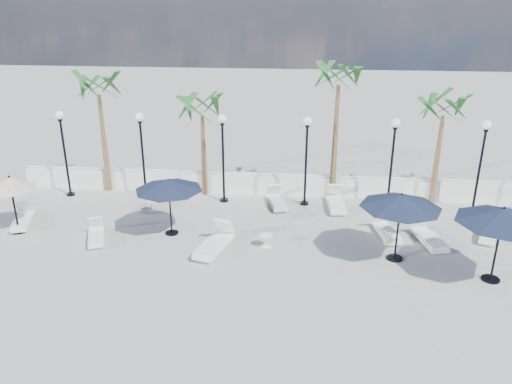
# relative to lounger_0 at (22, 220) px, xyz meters

# --- Properties ---
(ground) EXTENTS (100.00, 100.00, 0.00)m
(ground) POSITION_rel_lounger_0_xyz_m (10.95, -3.27, -0.23)
(ground) COLOR gray
(ground) RESTS_ON ground
(balustrade) EXTENTS (26.00, 0.30, 1.01)m
(balustrade) POSITION_rel_lounger_0_xyz_m (10.95, 4.23, 0.24)
(balustrade) COLOR silver
(balustrade) RESTS_ON ground
(lamppost_0) EXTENTS (0.36, 0.36, 3.84)m
(lamppost_0) POSITION_rel_lounger_0_xyz_m (0.45, 3.23, 2.26)
(lamppost_0) COLOR black
(lamppost_0) RESTS_ON ground
(lamppost_1) EXTENTS (0.36, 0.36, 3.84)m
(lamppost_1) POSITION_rel_lounger_0_xyz_m (3.95, 3.23, 2.26)
(lamppost_1) COLOR black
(lamppost_1) RESTS_ON ground
(lamppost_2) EXTENTS (0.36, 0.36, 3.84)m
(lamppost_2) POSITION_rel_lounger_0_xyz_m (7.45, 3.23, 2.26)
(lamppost_2) COLOR black
(lamppost_2) RESTS_ON ground
(lamppost_3) EXTENTS (0.36, 0.36, 3.84)m
(lamppost_3) POSITION_rel_lounger_0_xyz_m (10.95, 3.23, 2.26)
(lamppost_3) COLOR black
(lamppost_3) RESTS_ON ground
(lamppost_4) EXTENTS (0.36, 0.36, 3.84)m
(lamppost_4) POSITION_rel_lounger_0_xyz_m (14.45, 3.23, 2.26)
(lamppost_4) COLOR black
(lamppost_4) RESTS_ON ground
(lamppost_5) EXTENTS (0.36, 0.36, 3.84)m
(lamppost_5) POSITION_rel_lounger_0_xyz_m (17.95, 3.23, 2.26)
(lamppost_5) COLOR black
(lamppost_5) RESTS_ON ground
(palm_0) EXTENTS (2.60, 2.60, 5.50)m
(palm_0) POSITION_rel_lounger_0_xyz_m (1.95, 4.03, 4.30)
(palm_0) COLOR brown
(palm_0) RESTS_ON ground
(palm_1) EXTENTS (2.60, 2.60, 4.70)m
(palm_1) POSITION_rel_lounger_0_xyz_m (6.45, 4.03, 3.53)
(palm_1) COLOR brown
(palm_1) RESTS_ON ground
(palm_2) EXTENTS (2.60, 2.60, 6.10)m
(palm_2) POSITION_rel_lounger_0_xyz_m (12.15, 4.03, 4.89)
(palm_2) COLOR brown
(palm_2) RESTS_ON ground
(palm_3) EXTENTS (2.60, 2.60, 4.90)m
(palm_3) POSITION_rel_lounger_0_xyz_m (16.45, 4.03, 3.72)
(palm_3) COLOR brown
(palm_3) RESTS_ON ground
(lounger_0) EXTENTS (1.15, 1.91, 0.68)m
(lounger_0) POSITION_rel_lounger_0_xyz_m (0.00, 0.00, 0.00)
(lounger_0) COLOR white
(lounger_0) RESTS_ON ground
(lounger_1) EXTENTS (1.11, 1.75, 0.62)m
(lounger_1) POSITION_rel_lounger_0_xyz_m (3.38, -0.99, -0.02)
(lounger_1) COLOR white
(lounger_1) RESTS_ON ground
(lounger_2) EXTENTS (1.22, 2.26, 0.81)m
(lounger_2) POSITION_rel_lounger_0_xyz_m (7.84, -1.31, 0.04)
(lounger_2) COLOR white
(lounger_2) RESTS_ON ground
(lounger_3) EXTENTS (1.04, 1.88, 0.67)m
(lounger_3) POSITION_rel_lounger_0_xyz_m (9.76, 2.94, -0.00)
(lounger_3) COLOR white
(lounger_3) RESTS_ON ground
(lounger_4) EXTENTS (0.82, 2.07, 0.76)m
(lounger_4) POSITION_rel_lounger_0_xyz_m (12.27, 2.95, 0.02)
(lounger_4) COLOR white
(lounger_4) RESTS_ON ground
(lounger_5) EXTENTS (1.05, 2.07, 0.74)m
(lounger_5) POSITION_rel_lounger_0_xyz_m (15.47, -0.00, 0.02)
(lounger_5) COLOR white
(lounger_5) RESTS_ON ground
(lounger_6) EXTENTS (0.92, 1.97, 0.71)m
(lounger_6) POSITION_rel_lounger_0_xyz_m (14.04, 0.43, 0.01)
(lounger_6) COLOR white
(lounger_6) RESTS_ON ground
(lounger_7) EXTENTS (1.10, 1.78, 0.64)m
(lounger_7) POSITION_rel_lounger_0_xyz_m (17.74, 0.68, -0.02)
(lounger_7) COLOR white
(lounger_7) RESTS_ON ground
(side_table_0) EXTENTS (0.45, 0.45, 0.44)m
(side_table_0) POSITION_rel_lounger_0_xyz_m (4.62, 1.83, 0.03)
(side_table_0) COLOR white
(side_table_0) RESTS_ON ground
(side_table_1) EXTENTS (0.48, 0.48, 0.46)m
(side_table_1) POSITION_rel_lounger_0_xyz_m (9.63, -0.86, 0.05)
(side_table_1) COLOR white
(side_table_1) RESTS_ON ground
(side_table_2) EXTENTS (0.58, 0.58, 0.56)m
(side_table_2) POSITION_rel_lounger_0_xyz_m (14.06, -0.12, 0.11)
(side_table_2) COLOR white
(side_table_2) RESTS_ON ground
(parasol_navy_left) EXTENTS (2.51, 2.51, 2.22)m
(parasol_navy_left) POSITION_rel_lounger_0_xyz_m (5.99, -0.15, 1.72)
(parasol_navy_left) COLOR black
(parasol_navy_left) RESTS_ON ground
(parasol_navy_mid) EXTENTS (2.81, 2.81, 2.51)m
(parasol_navy_mid) POSITION_rel_lounger_0_xyz_m (16.87, -2.39, 1.98)
(parasol_navy_mid) COLOR black
(parasol_navy_mid) RESTS_ON ground
(parasol_navy_right) EXTENTS (2.70, 2.70, 2.42)m
(parasol_navy_right) POSITION_rel_lounger_0_xyz_m (14.06, -1.31, 1.90)
(parasol_navy_right) COLOR black
(parasol_navy_right) RESTS_ON ground
(parasol_cream_small) EXTENTS (1.84, 1.84, 2.26)m
(parasol_cream_small) POSITION_rel_lounger_0_xyz_m (0.16, -0.58, 1.71)
(parasol_cream_small) COLOR black
(parasol_cream_small) RESTS_ON ground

